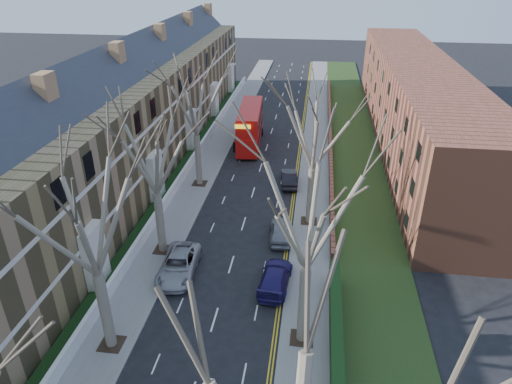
% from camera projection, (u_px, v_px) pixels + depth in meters
% --- Properties ---
extents(pavement_left, '(3.00, 102.00, 0.12)m').
position_uv_depth(pavement_left, '(219.00, 145.00, 56.68)').
color(pavement_left, slate).
rests_on(pavement_left, ground).
extents(pavement_right, '(3.00, 102.00, 0.12)m').
position_uv_depth(pavement_right, '(316.00, 149.00, 55.25)').
color(pavement_right, slate).
rests_on(pavement_right, ground).
extents(terrace_left, '(9.70, 78.00, 13.60)m').
position_uv_depth(terrace_left, '(130.00, 120.00, 48.03)').
color(terrace_left, olive).
rests_on(terrace_left, ground).
extents(flats_right, '(13.97, 54.00, 10.00)m').
position_uv_depth(flats_right, '(414.00, 104.00, 55.12)').
color(flats_right, brown).
rests_on(flats_right, ground).
extents(front_wall_left, '(0.30, 78.00, 1.00)m').
position_uv_depth(front_wall_left, '(189.00, 166.00, 49.59)').
color(front_wall_left, white).
rests_on(front_wall_left, ground).
extents(grass_verge_right, '(6.00, 102.00, 0.06)m').
position_uv_depth(grass_verge_right, '(354.00, 151.00, 54.67)').
color(grass_verge_right, '#243B15').
rests_on(grass_verge_right, ground).
extents(tree_left_mid, '(10.50, 10.50, 14.71)m').
position_uv_depth(tree_left_mid, '(85.00, 209.00, 23.27)').
color(tree_left_mid, '#695C4B').
rests_on(tree_left_mid, ground).
extents(tree_left_far, '(10.15, 10.15, 14.22)m').
position_uv_depth(tree_left_far, '(151.00, 143.00, 32.19)').
color(tree_left_far, '#695C4B').
rests_on(tree_left_far, ground).
extents(tree_left_dist, '(10.50, 10.50, 14.71)m').
position_uv_depth(tree_left_dist, '(194.00, 93.00, 42.58)').
color(tree_left_dist, '#695C4B').
rests_on(tree_left_dist, ground).
extents(tree_right_mid, '(10.50, 10.50, 14.71)m').
position_uv_depth(tree_right_mid, '(310.00, 205.00, 23.67)').
color(tree_right_mid, '#695C4B').
rests_on(tree_right_mid, ground).
extents(tree_right_far, '(10.15, 10.15, 14.22)m').
position_uv_depth(tree_right_far, '(315.00, 123.00, 36.10)').
color(tree_right_far, '#695C4B').
rests_on(tree_right_far, ground).
extents(double_decker_bus, '(3.39, 11.23, 4.63)m').
position_uv_depth(double_decker_bus, '(250.00, 127.00, 55.89)').
color(double_decker_bus, red).
rests_on(double_decker_bus, ground).
extents(car_left_far, '(2.88, 5.70, 1.55)m').
position_uv_depth(car_left_far, '(179.00, 265.00, 33.59)').
color(car_left_far, '#9A9A9F').
rests_on(car_left_far, ground).
extents(car_right_near, '(2.40, 5.11, 1.44)m').
position_uv_depth(car_right_near, '(275.00, 277.00, 32.37)').
color(car_right_near, navy).
rests_on(car_right_near, ground).
extents(car_right_mid, '(2.10, 4.48, 1.48)m').
position_uv_depth(car_right_mid, '(281.00, 231.00, 37.78)').
color(car_right_mid, gray).
rests_on(car_right_mid, ground).
extents(car_right_far, '(2.03, 4.55, 1.45)m').
position_uv_depth(car_right_far, '(289.00, 178.00, 46.67)').
color(car_right_far, black).
rests_on(car_right_far, ground).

